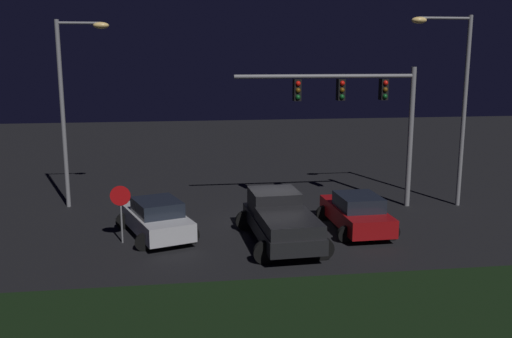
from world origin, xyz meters
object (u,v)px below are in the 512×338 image
at_px(pickup_truck, 280,217).
at_px(car_sedan_far, 356,212).
at_px(traffic_signal_gantry, 361,103).
at_px(car_sedan, 156,218).
at_px(street_lamp_right, 454,89).
at_px(street_lamp_left, 71,93).
at_px(stop_sign, 121,203).

height_order(pickup_truck, car_sedan_far, pickup_truck).
bearing_deg(traffic_signal_gantry, car_sedan_far, -108.77).
bearing_deg(car_sedan, street_lamp_right, -97.08).
xyz_separation_m(traffic_signal_gantry, street_lamp_left, (-13.00, 2.08, 0.44)).
bearing_deg(street_lamp_right, car_sedan_far, -150.21).
bearing_deg(car_sedan_far, pickup_truck, 106.43).
distance_m(car_sedan, street_lamp_right, 14.59).
xyz_separation_m(street_lamp_left, stop_sign, (2.56, -5.75, -3.78)).
height_order(street_lamp_right, stop_sign, street_lamp_right).
relative_size(pickup_truck, street_lamp_right, 0.63).
height_order(car_sedan, traffic_signal_gantry, traffic_signal_gantry).
height_order(pickup_truck, traffic_signal_gantry, traffic_signal_gantry).
distance_m(pickup_truck, street_lamp_left, 11.55).
height_order(pickup_truck, stop_sign, stop_sign).
bearing_deg(street_lamp_right, pickup_truck, -154.44).
bearing_deg(street_lamp_left, street_lamp_right, -7.50).
distance_m(traffic_signal_gantry, street_lamp_right, 4.38).
xyz_separation_m(pickup_truck, car_sedan, (-4.68, 1.42, -0.26)).
relative_size(car_sedan, car_sedan_far, 1.07).
distance_m(pickup_truck, car_sedan_far, 3.54).
height_order(traffic_signal_gantry, street_lamp_right, street_lamp_right).
xyz_separation_m(car_sedan, car_sedan_far, (8.05, -0.32, 0.00)).
height_order(traffic_signal_gantry, stop_sign, traffic_signal_gantry).
bearing_deg(car_sedan, stop_sign, 98.96).
bearing_deg(car_sedan_far, street_lamp_left, 63.93).
height_order(traffic_signal_gantry, street_lamp_left, street_lamp_left).
xyz_separation_m(car_sedan, street_lamp_left, (-3.82, 5.08, 4.60)).
xyz_separation_m(pickup_truck, stop_sign, (-5.95, 0.75, 0.56)).
bearing_deg(traffic_signal_gantry, street_lamp_left, 170.91).
bearing_deg(street_lamp_left, stop_sign, -66.03).
bearing_deg(pickup_truck, street_lamp_right, -67.35).
bearing_deg(street_lamp_right, stop_sign, -166.78).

